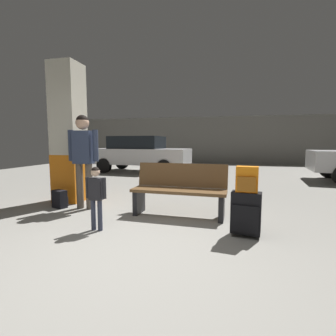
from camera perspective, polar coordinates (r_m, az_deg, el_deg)
name	(u,v)px	position (r m, az deg, el deg)	size (l,w,h in m)	color
ground_plane	(183,191)	(6.74, 3.39, -5.26)	(18.00, 18.00, 0.10)	gray
garage_back_wall	(206,140)	(15.43, 8.76, 6.38)	(18.00, 0.12, 2.80)	slate
structural_pillar	(69,134)	(5.68, -21.81, 7.23)	(0.57, 0.57, 2.88)	orange
bench	(180,190)	(4.29, 2.66, -5.05)	(1.63, 0.61, 0.89)	brown
suitcase	(246,213)	(3.51, 17.44, -9.83)	(0.41, 0.29, 0.60)	black
backpack_bright	(247,180)	(3.42, 17.68, -2.55)	(0.30, 0.22, 0.34)	orange
child	(96,192)	(3.67, -16.22, -5.20)	(0.31, 0.19, 0.92)	#33384C
adult	(83,151)	(4.90, -18.87, 3.61)	(0.60, 0.24, 1.76)	brown
backpack_dark_floor	(60,199)	(5.25, -23.58, -6.56)	(0.32, 0.27, 0.34)	black
parked_car_far	(140,153)	(10.66, -6.48, 3.45)	(4.21, 2.02, 1.51)	silver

